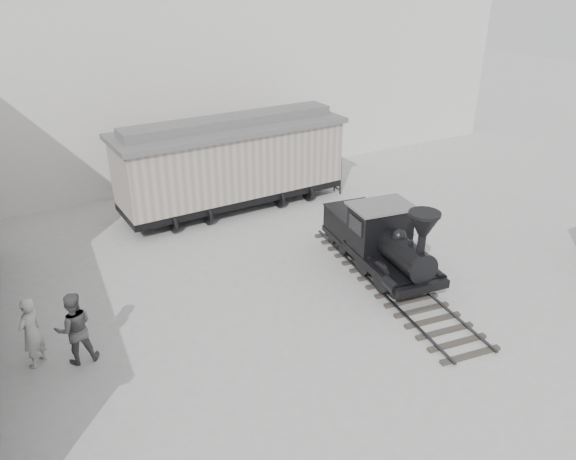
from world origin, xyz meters
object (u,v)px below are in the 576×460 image
locomotive (384,245)px  visitor_a (31,332)px  boxcar (231,161)px  visitor_b (74,328)px

locomotive → visitor_a: locomotive is taller
boxcar → visitor_a: size_ratio=4.92×
visitor_a → visitor_b: 1.01m
visitor_a → boxcar: bearing=174.2°
boxcar → locomotive: bearing=-77.5°
visitor_a → visitor_b: (0.94, -0.36, 0.02)m
locomotive → visitor_b: 9.25m
visitor_a → visitor_b: bearing=114.1°
boxcar → visitor_b: 10.24m
locomotive → visitor_b: bearing=-173.8°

